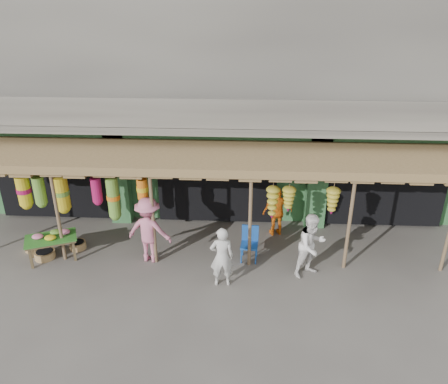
{
  "coord_description": "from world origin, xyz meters",
  "views": [
    {
      "loc": [
        0.86,
        -10.0,
        6.62
      ],
      "look_at": [
        0.27,
        1.0,
        1.56
      ],
      "focal_mm": 35.0,
      "sensor_mm": 36.0,
      "label": 1
    }
  ],
  "objects_px": {
    "blue_chair": "(250,241)",
    "person_front": "(222,257)",
    "person_shopper": "(149,230)",
    "flower_table": "(51,238)",
    "person_vendor": "(277,211)",
    "person_right": "(312,246)"
  },
  "relations": [
    {
      "from": "person_vendor",
      "to": "person_right",
      "type": "bearing_deg",
      "value": 96.17
    },
    {
      "from": "flower_table",
      "to": "person_vendor",
      "type": "xyz_separation_m",
      "value": [
        6.11,
        1.65,
        0.13
      ]
    },
    {
      "from": "person_shopper",
      "to": "flower_table",
      "type": "bearing_deg",
      "value": 12.28
    },
    {
      "from": "blue_chair",
      "to": "person_vendor",
      "type": "xyz_separation_m",
      "value": [
        0.81,
        1.34,
        0.23
      ]
    },
    {
      "from": "person_shopper",
      "to": "person_right",
      "type": "bearing_deg",
      "value": -175.93
    },
    {
      "from": "flower_table",
      "to": "person_vendor",
      "type": "distance_m",
      "value": 6.33
    },
    {
      "from": "flower_table",
      "to": "person_right",
      "type": "height_order",
      "value": "person_right"
    },
    {
      "from": "blue_chair",
      "to": "person_right",
      "type": "height_order",
      "value": "person_right"
    },
    {
      "from": "flower_table",
      "to": "blue_chair",
      "type": "bearing_deg",
      "value": -19.53
    },
    {
      "from": "person_right",
      "to": "person_vendor",
      "type": "relative_size",
      "value": 1.13
    },
    {
      "from": "flower_table",
      "to": "blue_chair",
      "type": "height_order",
      "value": "blue_chair"
    },
    {
      "from": "blue_chair",
      "to": "person_front",
      "type": "distance_m",
      "value": 1.41
    },
    {
      "from": "person_front",
      "to": "person_shopper",
      "type": "distance_m",
      "value": 2.22
    },
    {
      "from": "person_right",
      "to": "person_shopper",
      "type": "xyz_separation_m",
      "value": [
        -4.2,
        0.45,
        0.06
      ]
    },
    {
      "from": "blue_chair",
      "to": "person_front",
      "type": "height_order",
      "value": "person_front"
    },
    {
      "from": "person_front",
      "to": "person_vendor",
      "type": "xyz_separation_m",
      "value": [
        1.49,
        2.55,
        -0.03
      ]
    },
    {
      "from": "blue_chair",
      "to": "person_front",
      "type": "relative_size",
      "value": 0.6
    },
    {
      "from": "flower_table",
      "to": "person_right",
      "type": "xyz_separation_m",
      "value": [
        6.84,
        -0.36,
        0.22
      ]
    },
    {
      "from": "flower_table",
      "to": "person_shopper",
      "type": "distance_m",
      "value": 2.65
    },
    {
      "from": "person_front",
      "to": "person_shopper",
      "type": "relative_size",
      "value": 0.86
    },
    {
      "from": "person_front",
      "to": "person_shopper",
      "type": "height_order",
      "value": "person_shopper"
    },
    {
      "from": "blue_chair",
      "to": "person_shopper",
      "type": "xyz_separation_m",
      "value": [
        -2.66,
        -0.22,
        0.39
      ]
    }
  ]
}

